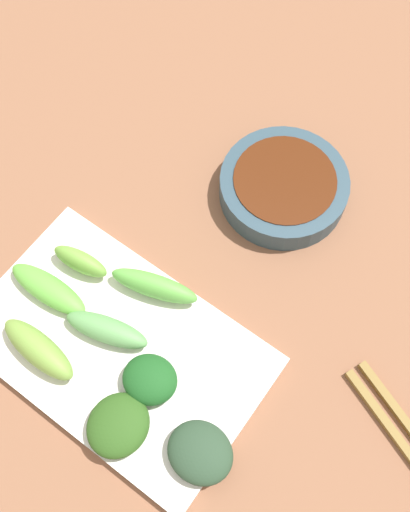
{
  "coord_description": "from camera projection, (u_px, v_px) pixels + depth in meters",
  "views": [
    {
      "loc": [
        0.2,
        0.15,
        0.62
      ],
      "look_at": [
        -0.01,
        0.0,
        0.05
      ],
      "focal_mm": 43.09,
      "sensor_mm": 36.0,
      "label": 1
    }
  ],
  "objects": [
    {
      "name": "broccoli_stalk_2",
      "position": [
        107.0,
        330.0,
        0.6
      ],
      "size": [
        0.05,
        0.09,
        0.02
      ],
      "primitive_type": "ellipsoid",
      "rotation": [
        0.0,
        0.0,
        0.28
      ],
      "color": "#63A25A",
      "rests_on": "serving_plate"
    },
    {
      "name": "broccoli_leafy_6",
      "position": [
        118.0,
        425.0,
        0.56
      ],
      "size": [
        0.06,
        0.06,
        0.02
      ],
      "primitive_type": "ellipsoid",
      "rotation": [
        0.0,
        0.0,
        0.05
      ],
      "color": "#2D561C",
      "rests_on": "serving_plate"
    },
    {
      "name": "tabletop",
      "position": [
        197.0,
        280.0,
        0.66
      ],
      "size": [
        2.1,
        2.1,
        0.02
      ],
      "primitive_type": "cube",
      "color": "brown",
      "rests_on": "ground"
    },
    {
      "name": "broccoli_stalk_7",
      "position": [
        48.0,
        289.0,
        0.62
      ],
      "size": [
        0.03,
        0.09,
        0.02
      ],
      "primitive_type": "ellipsoid",
      "rotation": [
        0.0,
        0.0,
        0.05
      ],
      "color": "#65B843",
      "rests_on": "serving_plate"
    },
    {
      "name": "broccoli_stalk_4",
      "position": [
        80.0,
        261.0,
        0.63
      ],
      "size": [
        0.03,
        0.06,
        0.03
      ],
      "primitive_type": "ellipsoid",
      "rotation": [
        0.0,
        0.0,
        0.15
      ],
      "color": "#74B042",
      "rests_on": "serving_plate"
    },
    {
      "name": "serving_plate",
      "position": [
        118.0,
        348.0,
        0.61
      ],
      "size": [
        0.18,
        0.29,
        0.01
      ],
      "primitive_type": "cube",
      "color": "white",
      "rests_on": "tabletop"
    },
    {
      "name": "broccoli_stalk_1",
      "position": [
        38.0,
        349.0,
        0.59
      ],
      "size": [
        0.03,
        0.09,
        0.03
      ],
      "primitive_type": "ellipsoid",
      "rotation": [
        0.0,
        0.0,
        -0.05
      ],
      "color": "#78A342",
      "rests_on": "serving_plate"
    },
    {
      "name": "broccoli_leafy_0",
      "position": [
        150.0,
        379.0,
        0.58
      ],
      "size": [
        0.06,
        0.06,
        0.03
      ],
      "primitive_type": "ellipsoid",
      "rotation": [
        0.0,
        0.0,
        0.16
      ],
      "color": "#1C5520",
      "rests_on": "serving_plate"
    },
    {
      "name": "sauce_bowl",
      "position": [
        284.0,
        186.0,
        0.67
      ],
      "size": [
        0.14,
        0.14,
        0.03
      ],
      "color": "#2F4856",
      "rests_on": "tabletop"
    },
    {
      "name": "broccoli_leafy_5",
      "position": [
        200.0,
        452.0,
        0.55
      ],
      "size": [
        0.06,
        0.06,
        0.02
      ],
      "primitive_type": "ellipsoid",
      "rotation": [
        0.0,
        0.0,
        -0.03
      ],
      "color": "#2B452F",
      "rests_on": "serving_plate"
    },
    {
      "name": "broccoli_stalk_3",
      "position": [
        154.0,
        286.0,
        0.62
      ],
      "size": [
        0.05,
        0.09,
        0.03
      ],
      "primitive_type": "ellipsoid",
      "rotation": [
        0.0,
        0.0,
        0.3
      ],
      "color": "#62B448",
      "rests_on": "serving_plate"
    }
  ]
}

